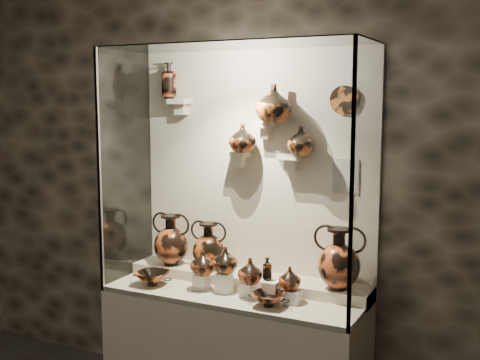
% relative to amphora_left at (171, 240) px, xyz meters
% --- Properties ---
extents(wall_back, '(5.00, 0.02, 3.20)m').
position_rel_amphora_left_xyz_m(wall_back, '(0.58, 0.18, 0.52)').
color(wall_back, black).
rests_on(wall_back, ground).
extents(plinth, '(1.70, 0.60, 0.80)m').
position_rel_amphora_left_xyz_m(plinth, '(0.58, -0.14, -0.68)').
color(plinth, beige).
rests_on(plinth, floor).
extents(front_tier, '(1.68, 0.58, 0.03)m').
position_rel_amphora_left_xyz_m(front_tier, '(0.58, -0.14, -0.27)').
color(front_tier, beige).
rests_on(front_tier, plinth).
extents(rear_tier, '(1.70, 0.25, 0.10)m').
position_rel_amphora_left_xyz_m(rear_tier, '(0.58, 0.03, -0.23)').
color(rear_tier, beige).
rests_on(rear_tier, plinth).
extents(back_panel, '(1.70, 0.03, 1.60)m').
position_rel_amphora_left_xyz_m(back_panel, '(0.58, 0.17, 0.52)').
color(back_panel, beige).
rests_on(back_panel, plinth).
extents(glass_front, '(1.70, 0.01, 1.60)m').
position_rel_amphora_left_xyz_m(glass_front, '(0.58, -0.44, 0.52)').
color(glass_front, white).
rests_on(glass_front, plinth).
extents(glass_left, '(0.01, 0.60, 1.60)m').
position_rel_amphora_left_xyz_m(glass_left, '(-0.27, -0.14, 0.52)').
color(glass_left, white).
rests_on(glass_left, plinth).
extents(glass_right, '(0.01, 0.60, 1.60)m').
position_rel_amphora_left_xyz_m(glass_right, '(1.42, -0.14, 0.52)').
color(glass_right, white).
rests_on(glass_right, plinth).
extents(glass_top, '(1.70, 0.60, 0.01)m').
position_rel_amphora_left_xyz_m(glass_top, '(0.58, -0.14, 1.31)').
color(glass_top, white).
rests_on(glass_top, back_panel).
extents(frame_post_left, '(0.02, 0.02, 1.60)m').
position_rel_amphora_left_xyz_m(frame_post_left, '(-0.26, -0.43, 0.52)').
color(frame_post_left, gray).
rests_on(frame_post_left, plinth).
extents(frame_post_right, '(0.02, 0.02, 1.60)m').
position_rel_amphora_left_xyz_m(frame_post_right, '(1.42, -0.43, 0.52)').
color(frame_post_right, gray).
rests_on(frame_post_right, plinth).
extents(pedestal_a, '(0.09, 0.09, 0.10)m').
position_rel_amphora_left_xyz_m(pedestal_a, '(0.36, -0.19, -0.20)').
color(pedestal_a, silver).
rests_on(pedestal_a, front_tier).
extents(pedestal_b, '(0.09, 0.09, 0.13)m').
position_rel_amphora_left_xyz_m(pedestal_b, '(0.53, -0.19, -0.19)').
color(pedestal_b, silver).
rests_on(pedestal_b, front_tier).
extents(pedestal_c, '(0.09, 0.09, 0.09)m').
position_rel_amphora_left_xyz_m(pedestal_c, '(0.70, -0.19, -0.21)').
color(pedestal_c, silver).
rests_on(pedestal_c, front_tier).
extents(pedestal_d, '(0.09, 0.09, 0.12)m').
position_rel_amphora_left_xyz_m(pedestal_d, '(0.86, -0.19, -0.19)').
color(pedestal_d, silver).
rests_on(pedestal_d, front_tier).
extents(pedestal_e, '(0.09, 0.09, 0.08)m').
position_rel_amphora_left_xyz_m(pedestal_e, '(1.00, -0.19, -0.21)').
color(pedestal_e, silver).
rests_on(pedestal_e, front_tier).
extents(bracket_ul, '(0.14, 0.12, 0.04)m').
position_rel_amphora_left_xyz_m(bracket_ul, '(0.03, 0.10, 0.97)').
color(bracket_ul, beige).
rests_on(bracket_ul, back_panel).
extents(bracket_ca, '(0.14, 0.12, 0.04)m').
position_rel_amphora_left_xyz_m(bracket_ca, '(0.48, 0.10, 0.62)').
color(bracket_ca, beige).
rests_on(bracket_ca, back_panel).
extents(bracket_cb, '(0.10, 0.12, 0.04)m').
position_rel_amphora_left_xyz_m(bracket_cb, '(0.68, 0.10, 0.82)').
color(bracket_cb, beige).
rests_on(bracket_cb, back_panel).
extents(bracket_cc, '(0.14, 0.12, 0.04)m').
position_rel_amphora_left_xyz_m(bracket_cc, '(0.86, 0.10, 0.62)').
color(bracket_cc, beige).
rests_on(bracket_cc, back_panel).
extents(amphora_left, '(0.29, 0.29, 0.36)m').
position_rel_amphora_left_xyz_m(amphora_left, '(0.00, 0.00, 0.00)').
color(amphora_left, '#AB4520').
rests_on(amphora_left, rear_tier).
extents(amphora_mid, '(0.31, 0.31, 0.33)m').
position_rel_amphora_left_xyz_m(amphora_mid, '(0.30, 0.01, -0.02)').
color(amphora_mid, '#B54F20').
rests_on(amphora_mid, rear_tier).
extents(amphora_right, '(0.39, 0.39, 0.39)m').
position_rel_amphora_left_xyz_m(amphora_right, '(1.23, -0.01, 0.01)').
color(amphora_right, '#AB4520').
rests_on(amphora_right, rear_tier).
extents(jug_a, '(0.17, 0.17, 0.17)m').
position_rel_amphora_left_xyz_m(jug_a, '(0.38, -0.21, -0.07)').
color(jug_a, '#AB4520').
rests_on(jug_a, pedestal_a).
extents(jug_b, '(0.18, 0.18, 0.17)m').
position_rel_amphora_left_xyz_m(jug_b, '(0.53, -0.19, -0.04)').
color(jug_b, '#B54F20').
rests_on(jug_b, pedestal_b).
extents(jug_c, '(0.19, 0.19, 0.16)m').
position_rel_amphora_left_xyz_m(jug_c, '(0.72, -0.21, -0.08)').
color(jug_c, '#AB4520').
rests_on(jug_c, pedestal_c).
extents(jug_e, '(0.16, 0.16, 0.14)m').
position_rel_amphora_left_xyz_m(jug_e, '(0.97, -0.18, -0.10)').
color(jug_e, '#AB4520').
rests_on(jug_e, pedestal_e).
extents(lekythos_small, '(0.08, 0.08, 0.16)m').
position_rel_amphora_left_xyz_m(lekythos_small, '(0.82, -0.18, -0.05)').
color(lekythos_small, '#B54F20').
rests_on(lekythos_small, pedestal_d).
extents(kylix_left, '(0.29, 0.25, 0.11)m').
position_rel_amphora_left_xyz_m(kylix_left, '(0.03, -0.27, -0.19)').
color(kylix_left, '#B54F20').
rests_on(kylix_left, front_tier).
extents(kylix_right, '(0.29, 0.26, 0.10)m').
position_rel_amphora_left_xyz_m(kylix_right, '(0.89, -0.31, -0.20)').
color(kylix_right, '#AB4520').
rests_on(kylix_right, front_tier).
extents(lekythos_tall, '(0.12, 0.12, 0.28)m').
position_rel_amphora_left_xyz_m(lekythos_tall, '(-0.05, 0.09, 1.13)').
color(lekythos_tall, '#AB4520').
rests_on(lekythos_tall, bracket_ul).
extents(ovoid_vase_a, '(0.19, 0.19, 0.19)m').
position_rel_amphora_left_xyz_m(ovoid_vase_a, '(0.54, 0.05, 0.73)').
color(ovoid_vase_a, '#B54F20').
rests_on(ovoid_vase_a, bracket_ca).
extents(ovoid_vase_b, '(0.27, 0.27, 0.24)m').
position_rel_amphora_left_xyz_m(ovoid_vase_b, '(0.77, 0.03, 0.96)').
color(ovoid_vase_b, '#B54F20').
rests_on(ovoid_vase_b, bracket_cb).
extents(ovoid_vase_c, '(0.21, 0.21, 0.18)m').
position_rel_amphora_left_xyz_m(ovoid_vase_c, '(0.94, 0.06, 0.73)').
color(ovoid_vase_c, '#B54F20').
rests_on(ovoid_vase_c, bracket_cc).
extents(wall_plate, '(0.18, 0.02, 0.18)m').
position_rel_amphora_left_xyz_m(wall_plate, '(1.19, 0.14, 0.98)').
color(wall_plate, '#A0531F').
rests_on(wall_plate, back_panel).
extents(info_placard, '(0.16, 0.01, 0.22)m').
position_rel_amphora_left_xyz_m(info_placard, '(1.21, 0.15, 0.51)').
color(info_placard, beige).
rests_on(info_placard, back_panel).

